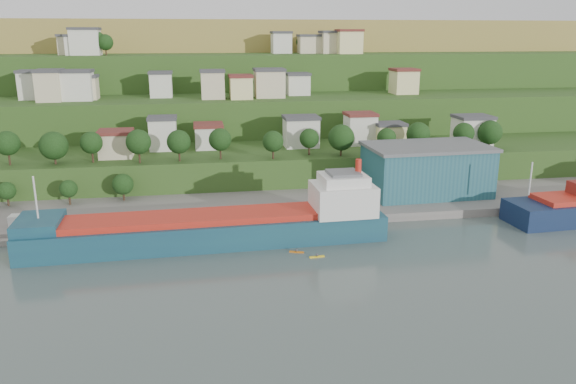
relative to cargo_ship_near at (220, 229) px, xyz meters
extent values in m
plane|color=#42514E|center=(13.82, -7.74, -3.04)|extent=(500.00, 500.00, 0.00)
cube|color=slate|center=(33.82, 20.26, -3.04)|extent=(220.00, 26.00, 4.00)
cube|color=slate|center=(-41.18, 14.26, -3.04)|extent=(40.00, 18.00, 2.40)
cube|color=#284719|center=(13.82, 48.26, -3.04)|extent=(260.00, 32.00, 20.00)
cube|color=#284719|center=(13.82, 78.26, -3.04)|extent=(280.00, 32.00, 44.00)
cube|color=#284719|center=(13.82, 108.26, -3.04)|extent=(300.00, 32.00, 70.00)
cube|color=olive|center=(13.82, 182.26, -3.04)|extent=(360.00, 120.00, 96.00)
cube|color=beige|center=(-25.54, 44.14, 10.18)|extent=(8.57, 8.29, 6.44)
cube|color=maroon|center=(-25.54, 44.14, 13.84)|extent=(9.17, 8.89, 0.90)
cube|color=silver|center=(-13.44, 52.43, 11.32)|extent=(7.60, 7.37, 8.73)
cube|color=#3F3F44|center=(-13.44, 52.43, 16.14)|extent=(8.20, 7.97, 0.90)
cube|color=silver|center=(-0.45, 52.97, 10.11)|extent=(7.92, 8.94, 6.30)
cube|color=maroon|center=(-0.45, 52.97, 13.71)|extent=(8.52, 9.54, 0.90)
cube|color=silver|center=(26.55, 50.57, 11.07)|extent=(9.76, 8.11, 8.22)
cube|color=#3F3F44|center=(26.55, 50.57, 15.62)|extent=(10.36, 8.71, 0.90)
cube|color=silver|center=(44.90, 51.58, 11.29)|extent=(8.47, 8.17, 8.66)
cube|color=maroon|center=(44.90, 51.58, 16.07)|extent=(9.07, 8.77, 0.90)
cube|color=beige|center=(52.86, 47.90, 9.99)|extent=(8.42, 7.10, 6.06)
cube|color=#3F3F44|center=(52.86, 47.90, 13.47)|extent=(9.02, 7.70, 0.90)
cube|color=silver|center=(77.09, 43.54, 11.06)|extent=(9.95, 8.58, 8.20)
cube|color=#3F3F44|center=(77.09, 43.54, 15.61)|extent=(10.55, 9.18, 0.90)
cube|color=silver|center=(-54.65, 82.04, 23.15)|extent=(8.54, 7.10, 8.38)
cube|color=#3F3F44|center=(-54.65, 82.04, 27.79)|extent=(9.14, 7.70, 0.90)
cube|color=beige|center=(-48.22, 75.44, 23.41)|extent=(7.36, 8.91, 8.89)
cube|color=#3F3F44|center=(-48.22, 75.44, 28.30)|extent=(7.96, 9.51, 0.90)
cube|color=silver|center=(-40.36, 76.27, 23.29)|extent=(9.57, 7.61, 8.67)
cube|color=#3F3F44|center=(-40.36, 76.27, 28.08)|extent=(10.17, 8.21, 0.90)
cube|color=beige|center=(-39.23, 79.04, 22.36)|extent=(9.15, 7.03, 6.81)
cube|color=#3F3F44|center=(-39.23, 79.04, 26.22)|extent=(9.75, 7.63, 0.90)
cube|color=silver|center=(-14.81, 81.73, 22.76)|extent=(7.08, 7.29, 7.60)
cube|color=#3F3F44|center=(-14.81, 81.73, 27.00)|extent=(7.68, 7.89, 0.90)
cube|color=beige|center=(1.89, 74.01, 23.16)|extent=(7.39, 7.02, 8.41)
cube|color=#3F3F44|center=(1.89, 74.01, 27.82)|extent=(7.99, 7.62, 0.90)
cube|color=beige|center=(10.86, 72.51, 22.38)|extent=(7.05, 7.84, 6.84)
cube|color=maroon|center=(10.86, 72.51, 26.25)|extent=(7.65, 8.44, 0.90)
cube|color=beige|center=(20.49, 75.31, 23.24)|extent=(9.47, 8.54, 8.56)
cube|color=#3F3F44|center=(20.49, 75.31, 27.97)|extent=(10.07, 9.14, 0.90)
cube|color=silver|center=(31.20, 81.81, 22.27)|extent=(7.50, 7.68, 6.63)
cube|color=#3F3F44|center=(31.20, 81.81, 26.04)|extent=(8.10, 8.28, 0.90)
cube|color=beige|center=(68.68, 79.68, 22.89)|extent=(8.07, 8.60, 7.87)
cube|color=maroon|center=(68.68, 79.68, 27.27)|extent=(8.67, 9.20, 0.90)
cube|color=beige|center=(-46.95, 108.36, 35.14)|extent=(8.79, 7.34, 6.36)
cube|color=#3F3F44|center=(-46.95, 108.36, 38.77)|extent=(9.39, 7.94, 0.90)
cube|color=silver|center=(-43.54, 104.65, 35.13)|extent=(8.95, 8.30, 6.34)
cube|color=#3F3F44|center=(-43.54, 104.65, 38.75)|extent=(9.55, 8.90, 0.90)
cube|color=silver|center=(-41.31, 103.39, 36.29)|extent=(9.99, 7.50, 8.66)
cube|color=#3F3F44|center=(-41.31, 103.39, 41.07)|extent=(10.59, 8.10, 0.90)
cube|color=silver|center=(30.26, 112.88, 35.70)|extent=(7.28, 7.92, 7.49)
cube|color=#3F3F44|center=(30.26, 112.88, 39.90)|extent=(7.88, 8.52, 0.90)
cube|color=beige|center=(41.47, 110.89, 35.12)|extent=(9.27, 7.59, 6.32)
cube|color=#3F3F44|center=(41.47, 110.89, 38.72)|extent=(9.87, 8.19, 0.90)
cube|color=beige|center=(49.27, 108.39, 35.80)|extent=(8.25, 8.90, 7.68)
cube|color=#3F3F44|center=(49.27, 108.39, 40.08)|extent=(8.85, 9.50, 0.90)
cube|color=beige|center=(53.60, 114.12, 35.49)|extent=(8.92, 7.08, 7.06)
cube|color=#3F3F44|center=(53.60, 114.12, 39.47)|extent=(9.52, 7.68, 0.90)
cube|color=beige|center=(54.97, 103.65, 36.05)|extent=(9.09, 7.83, 8.18)
cube|color=maroon|center=(54.97, 103.65, 40.59)|extent=(9.69, 8.43, 0.90)
cylinder|color=#382619|center=(-51.17, 38.25, 8.93)|extent=(0.50, 0.50, 3.95)
sphere|color=black|center=(-51.17, 38.25, 12.62)|extent=(6.20, 6.20, 6.20)
cylinder|color=#382619|center=(-39.97, 37.52, 8.38)|extent=(0.50, 0.50, 2.85)
sphere|color=black|center=(-39.97, 37.52, 11.79)|extent=(7.20, 7.20, 7.20)
cylinder|color=#382619|center=(-30.81, 38.08, 8.77)|extent=(0.50, 0.50, 3.62)
sphere|color=black|center=(-30.81, 38.08, 12.14)|extent=(5.70, 5.70, 5.70)
cylinder|color=#382619|center=(-18.73, 35.35, 8.85)|extent=(0.50, 0.50, 3.79)
sphere|color=black|center=(-18.73, 35.35, 12.51)|extent=(6.43, 6.43, 6.43)
cylinder|color=#382619|center=(-8.61, 35.97, 8.69)|extent=(0.50, 0.50, 3.46)
sphere|color=black|center=(-8.61, 35.97, 12.11)|extent=(6.19, 6.19, 6.19)
cylinder|color=#382619|center=(2.16, 36.94, 8.76)|extent=(0.50, 0.50, 3.60)
sphere|color=black|center=(2.16, 36.94, 12.21)|extent=(6.03, 6.03, 6.03)
cylinder|color=#382619|center=(16.04, 34.87, 8.56)|extent=(0.50, 0.50, 3.20)
sphere|color=black|center=(16.04, 34.87, 11.70)|extent=(5.62, 5.62, 5.62)
cylinder|color=#382619|center=(26.54, 38.23, 8.53)|extent=(0.50, 0.50, 3.15)
sphere|color=black|center=(26.54, 38.23, 11.58)|extent=(5.37, 5.37, 5.37)
cylinder|color=#382619|center=(34.93, 35.78, 8.51)|extent=(0.50, 0.50, 3.11)
sphere|color=black|center=(34.93, 35.78, 12.02)|extent=(7.13, 7.13, 7.13)
cylinder|color=#382619|center=(47.77, 35.60, 8.58)|extent=(0.50, 0.50, 3.24)
sphere|color=black|center=(47.77, 35.60, 11.64)|extent=(5.26, 5.26, 5.26)
cylinder|color=#382619|center=(57.53, 37.13, 8.63)|extent=(0.50, 0.50, 3.35)
sphere|color=black|center=(57.53, 37.13, 12.13)|extent=(6.61, 6.61, 6.61)
cylinder|color=#382619|center=(70.63, 36.01, 8.77)|extent=(0.50, 0.50, 3.63)
sphere|color=black|center=(70.63, 36.01, 12.21)|extent=(5.91, 5.91, 5.91)
cylinder|color=#382619|center=(79.74, 38.03, 8.43)|extent=(0.50, 0.50, 2.94)
sphere|color=black|center=(79.74, 38.03, 11.81)|extent=(6.93, 6.93, 6.93)
cylinder|color=#382619|center=(-37.31, 102.94, 33.73)|extent=(0.50, 0.50, 3.55)
sphere|color=black|center=(-37.31, 102.94, 37.17)|extent=(6.05, 6.05, 6.05)
cylinder|color=#382619|center=(38.83, 114.84, 33.47)|extent=(0.50, 0.50, 3.03)
sphere|color=black|center=(38.83, 114.84, 36.27)|extent=(4.66, 4.66, 4.66)
cylinder|color=#382619|center=(-43.90, 75.35, 20.61)|extent=(0.50, 0.50, 3.30)
sphere|color=black|center=(-43.90, 75.35, 23.60)|extent=(4.86, 4.86, 4.86)
cylinder|color=#382619|center=(57.26, 105.90, 33.42)|extent=(0.50, 0.50, 2.92)
sphere|color=black|center=(57.26, 105.90, 36.30)|extent=(5.16, 5.16, 5.16)
cylinder|color=#382619|center=(-34.37, 101.93, 33.42)|extent=(0.50, 0.50, 2.93)
sphere|color=black|center=(-34.37, 101.93, 36.42)|extent=(5.59, 5.59, 5.59)
cube|color=#14354D|center=(-2.45, 0.00, -1.45)|extent=(74.42, 13.97, 7.41)
cube|color=red|center=(-4.56, 0.00, 2.89)|extent=(55.31, 11.25, 1.27)
cube|color=#14354D|center=(-35.26, 0.00, 3.31)|extent=(8.83, 11.90, 2.12)
cube|color=silver|center=(26.13, 0.00, 5.43)|extent=(13.03, 10.98, 6.35)
cube|color=silver|center=(26.13, 0.00, 9.66)|extent=(9.79, 8.76, 2.12)
cube|color=#595B5E|center=(26.13, 0.00, 11.03)|extent=(6.55, 6.55, 0.64)
cylinder|color=red|center=(29.30, 0.00, 12.31)|extent=(1.31, 1.31, 3.18)
cylinder|color=silver|center=(-35.26, 0.00, 8.60)|extent=(0.39, 0.39, 8.47)
cube|color=silver|center=(-32.08, 0.00, 0.98)|extent=(15.19, 12.42, 0.26)
cylinder|color=silver|center=(70.69, 2.21, 7.41)|extent=(0.37, 0.37, 7.70)
cube|color=#1F515F|center=(54.48, 22.97, 4.96)|extent=(30.58, 18.99, 12.00)
cube|color=#595B5E|center=(54.48, 22.97, 11.36)|extent=(31.62, 20.02, 0.80)
cube|color=silver|center=(-41.46, 12.78, -0.29)|extent=(6.79, 3.11, 3.11)
cube|color=silver|center=(-30.90, 11.78, -1.46)|extent=(4.05, 2.48, 0.76)
cube|color=orange|center=(14.82, -7.70, -2.93)|extent=(2.95, 1.46, 0.22)
sphere|color=#3F3F44|center=(14.82, -7.70, -2.56)|extent=(0.52, 0.52, 0.52)
cube|color=yellow|center=(18.30, -10.81, -2.93)|extent=(3.07, 0.77, 0.23)
sphere|color=#3F3F44|center=(18.30, -10.81, -2.55)|extent=(0.53, 0.53, 0.53)
camera|label=1|loc=(-3.92, -110.80, 38.93)|focal=35.00mm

